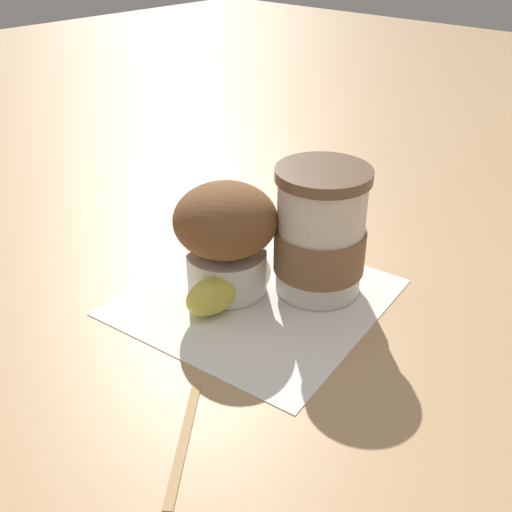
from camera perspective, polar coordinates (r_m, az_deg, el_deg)
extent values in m
plane|color=tan|center=(0.56, 0.00, -3.96)|extent=(3.00, 3.00, 0.00)
cube|color=white|center=(0.56, 0.00, -3.89)|extent=(0.24, 0.24, 0.00)
cylinder|color=silver|center=(0.55, 6.12, 1.90)|extent=(0.08, 0.08, 0.11)
cylinder|color=brown|center=(0.52, 6.48, 7.73)|extent=(0.09, 0.09, 0.01)
cylinder|color=#846042|center=(0.55, 6.05, 0.70)|extent=(0.08, 0.08, 0.04)
cylinder|color=white|center=(0.56, -2.80, -1.33)|extent=(0.07, 0.07, 0.04)
ellipsoid|color=brown|center=(0.54, -2.94, 3.47)|extent=(0.09, 0.09, 0.07)
ellipsoid|color=#D6CC4C|center=(0.53, -4.21, -3.81)|extent=(0.06, 0.04, 0.04)
ellipsoid|color=#D6CC4C|center=(0.57, -1.29, -1.34)|extent=(0.07, 0.05, 0.04)
ellipsoid|color=#D6CC4C|center=(0.61, -0.60, 1.16)|extent=(0.07, 0.06, 0.04)
ellipsoid|color=brown|center=(0.65, -1.84, 3.25)|extent=(0.05, 0.06, 0.04)
cube|color=tan|center=(0.43, -6.92, -17.07)|extent=(0.09, 0.07, 0.00)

